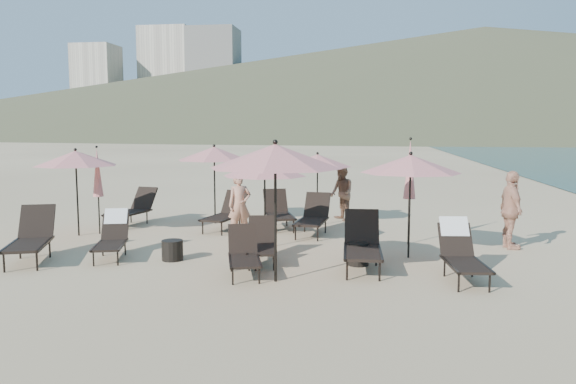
# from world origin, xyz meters

# --- Properties ---
(ground) EXTENTS (800.00, 800.00, 0.00)m
(ground) POSITION_xyz_m (0.00, 0.00, 0.00)
(ground) COLOR #D6BA8C
(ground) RESTS_ON ground
(volcanic_headland) EXTENTS (690.00, 690.00, 55.00)m
(volcanic_headland) POSITION_xyz_m (71.37, 302.62, 26.49)
(volcanic_headland) COLOR brown
(volcanic_headland) RESTS_ON ground
(hotel_skyline) EXTENTS (109.00, 82.00, 55.00)m
(hotel_skyline) POSITION_xyz_m (-93.62, 271.21, 24.18)
(hotel_skyline) COLOR beige
(hotel_skyline) RESTS_ON ground
(lounger_0) EXTENTS (1.29, 1.98, 1.07)m
(lounger_0) POSITION_xyz_m (-5.23, -0.05, 0.50)
(lounger_0) COLOR black
(lounger_0) RESTS_ON ground
(lounger_1) EXTENTS (0.94, 1.62, 0.95)m
(lounger_1) POSITION_xyz_m (-3.76, 0.53, 0.46)
(lounger_1) COLOR black
(lounger_1) RESTS_ON ground
(lounger_2) EXTENTS (0.93, 1.57, 0.85)m
(lounger_2) POSITION_xyz_m (-0.70, -0.45, 0.40)
(lounger_2) COLOR black
(lounger_2) RESTS_ON ground
(lounger_3) EXTENTS (0.83, 1.57, 0.86)m
(lounger_3) POSITION_xyz_m (-0.56, 0.55, 0.40)
(lounger_3) COLOR black
(lounger_3) RESTS_ON ground
(lounger_4) EXTENTS (0.77, 1.86, 1.06)m
(lounger_4) POSITION_xyz_m (1.47, 0.28, 0.49)
(lounger_4) COLOR black
(lounger_4) RESTS_ON ground
(lounger_5) EXTENTS (0.77, 1.72, 1.04)m
(lounger_5) POSITION_xyz_m (3.24, -0.19, 0.50)
(lounger_5) COLOR black
(lounger_5) RESTS_ON ground
(lounger_6) EXTENTS (1.02, 1.84, 1.00)m
(lounger_6) POSITION_xyz_m (-4.98, 4.39, 0.47)
(lounger_6) COLOR black
(lounger_6) RESTS_ON ground
(lounger_7) EXTENTS (0.99, 1.82, 0.99)m
(lounger_7) POSITION_xyz_m (-2.19, 4.00, 0.46)
(lounger_7) COLOR black
(lounger_7) RESTS_ON ground
(lounger_8) EXTENTS (1.16, 1.85, 1.00)m
(lounger_8) POSITION_xyz_m (-0.85, 4.44, 0.47)
(lounger_8) COLOR black
(lounger_8) RESTS_ON ground
(lounger_9) EXTENTS (0.82, 1.80, 1.01)m
(lounger_9) POSITION_xyz_m (0.18, 3.65, 0.47)
(lounger_9) COLOR black
(lounger_9) RESTS_ON ground
(umbrella_open_0) EXTENTS (2.06, 2.06, 2.21)m
(umbrella_open_0) POSITION_xyz_m (-5.68, 2.66, 1.96)
(umbrella_open_0) COLOR black
(umbrella_open_0) RESTS_ON ground
(umbrella_open_1) EXTENTS (1.90, 1.90, 2.05)m
(umbrella_open_1) POSITION_xyz_m (-0.74, 1.88, 1.81)
(umbrella_open_1) COLOR black
(umbrella_open_1) RESTS_ON ground
(umbrella_open_2) EXTENTS (2.07, 2.07, 2.23)m
(umbrella_open_2) POSITION_xyz_m (2.42, 1.37, 1.97)
(umbrella_open_2) COLOR black
(umbrella_open_2) RESTS_ON ground
(umbrella_open_3) EXTENTS (2.10, 2.10, 2.26)m
(umbrella_open_3) POSITION_xyz_m (-2.75, 4.90, 1.99)
(umbrella_open_3) COLOR black
(umbrella_open_3) RESTS_ON ground
(umbrella_open_4) EXTENTS (1.90, 1.90, 2.05)m
(umbrella_open_4) POSITION_xyz_m (0.16, 5.01, 1.81)
(umbrella_open_4) COLOR black
(umbrella_open_4) RESTS_ON ground
(umbrella_open_5) EXTENTS (2.34, 2.34, 2.51)m
(umbrella_open_5) POSITION_xyz_m (-0.04, -0.85, 2.22)
(umbrella_open_5) COLOR black
(umbrella_open_5) RESTS_ON ground
(umbrella_closed_0) EXTENTS (0.29, 0.29, 2.50)m
(umbrella_closed_0) POSITION_xyz_m (2.51, 2.81, 1.74)
(umbrella_closed_0) COLOR black
(umbrella_closed_0) RESTS_ON ground
(umbrella_closed_1) EXTENTS (0.27, 0.27, 2.27)m
(umbrella_closed_1) POSITION_xyz_m (-5.26, 2.93, 1.58)
(umbrella_closed_1) COLOR black
(umbrella_closed_1) RESTS_ON ground
(side_table_0) EXTENTS (0.44, 0.44, 0.42)m
(side_table_0) POSITION_xyz_m (-2.41, 0.43, 0.21)
(side_table_0) COLOR black
(side_table_0) RESTS_ON ground
(side_table_1) EXTENTS (0.41, 0.41, 0.46)m
(side_table_1) POSITION_xyz_m (1.39, 0.56, 0.23)
(side_table_1) COLOR black
(side_table_1) RESTS_ON ground
(beachgoer_a) EXTENTS (0.69, 0.61, 1.60)m
(beachgoer_a) POSITION_xyz_m (-1.60, 3.08, 0.80)
(beachgoer_a) COLOR tan
(beachgoer_a) RESTS_ON ground
(beachgoer_b) EXTENTS (0.91, 0.98, 1.62)m
(beachgoer_b) POSITION_xyz_m (0.79, 5.97, 0.81)
(beachgoer_b) COLOR #8E6249
(beachgoer_b) RESTS_ON ground
(beachgoer_c) EXTENTS (0.57, 1.08, 1.76)m
(beachgoer_c) POSITION_xyz_m (4.74, 2.60, 0.88)
(beachgoer_c) COLOR tan
(beachgoer_c) RESTS_ON ground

